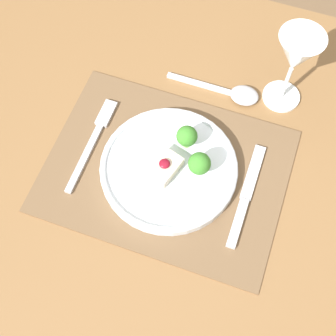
% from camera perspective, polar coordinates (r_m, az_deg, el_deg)
% --- Properties ---
extents(ground_plane, '(8.00, 8.00, 0.00)m').
position_cam_1_polar(ground_plane, '(1.57, -0.13, -12.44)').
color(ground_plane, brown).
extents(dining_table, '(1.49, 0.94, 0.76)m').
position_cam_1_polar(dining_table, '(0.93, -0.21, -2.74)').
color(dining_table, brown).
rests_on(dining_table, ground_plane).
extents(placemat, '(0.43, 0.32, 0.00)m').
position_cam_1_polar(placemat, '(0.85, -0.23, -0.26)').
color(placemat, brown).
rests_on(placemat, dining_table).
extents(dinner_plate, '(0.25, 0.25, 0.07)m').
position_cam_1_polar(dinner_plate, '(0.83, 0.19, -0.09)').
color(dinner_plate, silver).
rests_on(dinner_plate, placemat).
extents(fork, '(0.02, 0.20, 0.01)m').
position_cam_1_polar(fork, '(0.89, -8.97, 3.65)').
color(fork, '#B2B2B7').
rests_on(fork, placemat).
extents(knife, '(0.02, 0.20, 0.01)m').
position_cam_1_polar(knife, '(0.83, 9.26, -4.05)').
color(knife, '#B2B2B7').
rests_on(knife, placemat).
extents(spoon, '(0.19, 0.05, 0.02)m').
position_cam_1_polar(spoon, '(0.94, 8.29, 9.00)').
color(spoon, '#B2B2B7').
rests_on(spoon, dining_table).
extents(wine_glass_near, '(0.08, 0.08, 0.17)m').
position_cam_1_polar(wine_glass_near, '(0.86, 15.34, 12.96)').
color(wine_glass_near, white).
rests_on(wine_glass_near, dining_table).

